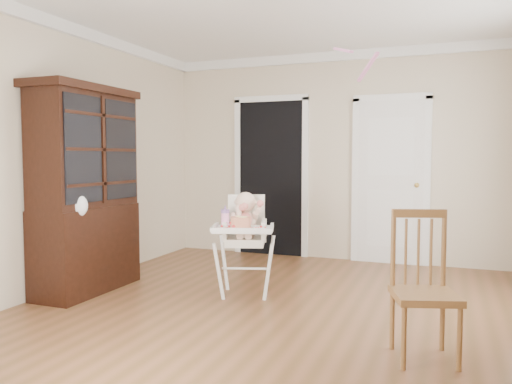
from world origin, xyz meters
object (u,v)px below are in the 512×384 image
at_px(china_cabinet, 86,190).
at_px(high_chair, 245,233).
at_px(sippy_cup, 225,217).
at_px(cake, 241,223).
at_px(dining_chair, 424,290).

bearing_deg(china_cabinet, high_chair, 15.60).
relative_size(high_chair, china_cabinet, 0.49).
distance_m(high_chair, sippy_cup, 0.26).
relative_size(cake, dining_chair, 0.24).
relative_size(sippy_cup, china_cabinet, 0.10).
height_order(high_chair, cake, high_chair).
bearing_deg(high_chair, china_cabinet, 177.94).
bearing_deg(sippy_cup, china_cabinet, -168.02).
distance_m(sippy_cup, dining_chair, 2.05).
height_order(sippy_cup, china_cabinet, china_cabinet).
bearing_deg(dining_chair, high_chair, 132.01).
bearing_deg(china_cabinet, cake, 5.89).
xyz_separation_m(high_chair, sippy_cup, (-0.15, -0.13, 0.16)).
distance_m(cake, china_cabinet, 1.64).
height_order(cake, china_cabinet, china_cabinet).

